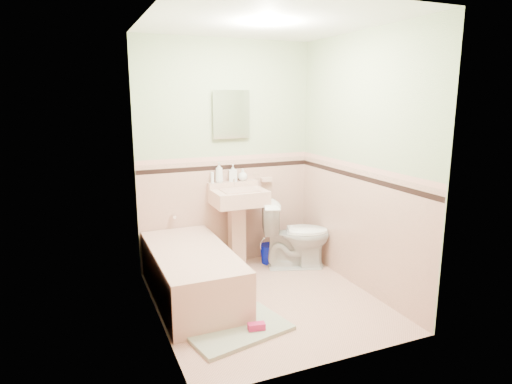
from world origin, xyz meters
name	(u,v)px	position (x,y,z in m)	size (l,w,h in m)	color
floor	(266,300)	(0.00, 0.00, 0.00)	(2.20, 2.20, 0.00)	#D7A38C
ceiling	(268,21)	(0.00, 0.00, 2.50)	(2.20, 2.20, 0.00)	white
wall_back	(226,155)	(0.00, 1.10, 1.25)	(2.50, 2.50, 0.00)	beige
wall_front	(335,195)	(0.00, -1.10, 1.25)	(2.50, 2.50, 0.00)	beige
wall_left	(153,178)	(-1.00, 0.00, 1.25)	(2.50, 2.50, 0.00)	beige
wall_right	(360,164)	(1.00, 0.00, 1.25)	(2.50, 2.50, 0.00)	beige
wainscot_back	(227,212)	(0.00, 1.09, 0.60)	(2.00, 2.00, 0.00)	#D9A891
wainscot_front	(331,285)	(0.00, -1.09, 0.60)	(2.00, 2.00, 0.00)	#D9A891
wainscot_left	(159,254)	(-0.99, 0.00, 0.60)	(2.20, 2.20, 0.00)	#D9A891
wainscot_right	(356,228)	(0.99, 0.00, 0.60)	(2.20, 2.20, 0.00)	#D9A891
accent_back	(227,167)	(0.00, 1.08, 1.12)	(2.00, 2.00, 0.00)	black
accent_front	(333,213)	(0.00, -1.08, 1.12)	(2.00, 2.00, 0.00)	black
accent_left	(156,193)	(-0.98, 0.00, 1.12)	(2.20, 2.20, 0.00)	black
accent_right	(358,177)	(0.98, 0.00, 1.12)	(2.20, 2.20, 0.00)	black
cap_back	(227,158)	(0.00, 1.08, 1.22)	(2.00, 2.00, 0.00)	#D79B88
cap_front	(333,198)	(0.00, -1.08, 1.22)	(2.00, 2.00, 0.00)	#D79B88
cap_left	(156,181)	(-0.98, 0.00, 1.22)	(2.20, 2.20, 0.00)	#D79B88
cap_right	(359,167)	(0.98, 0.00, 1.22)	(2.20, 2.20, 0.00)	#D79B88
bathtub	(192,275)	(-0.63, 0.33, 0.23)	(0.70, 1.50, 0.45)	#D2A490
tub_faucet	(173,216)	(-0.63, 1.05, 0.63)	(0.04, 0.04, 0.12)	silver
sink	(239,229)	(0.05, 0.86, 0.45)	(0.57, 0.48, 0.90)	#D2A490
sink_faucet	(234,183)	(0.05, 1.00, 0.95)	(0.02, 0.02, 0.10)	silver
medicine_cabinet	(231,114)	(0.05, 1.07, 1.70)	(0.38, 0.04, 0.48)	white
soap_dish	(266,179)	(0.47, 1.06, 0.95)	(0.13, 0.07, 0.04)	#D2A490
soap_bottle_left	(219,172)	(-0.11, 1.04, 1.07)	(0.09, 0.09, 0.23)	#B2B2B2
soap_bottle_mid	(233,173)	(0.05, 1.04, 1.06)	(0.09, 0.09, 0.19)	#B2B2B2
soap_bottle_right	(243,175)	(0.17, 1.04, 1.03)	(0.11, 0.11, 0.13)	#B2B2B2
tube	(212,178)	(-0.19, 1.04, 1.02)	(0.04, 0.04, 0.12)	white
toilet	(296,234)	(0.65, 0.65, 0.38)	(0.42, 0.74, 0.76)	white
bucket	(269,254)	(0.43, 0.87, 0.11)	(0.22, 0.22, 0.22)	#020CA4
bath_mat	(236,329)	(-0.45, -0.41, 0.02)	(0.82, 0.55, 0.03)	#A3AC8F
shoe	(257,326)	(-0.32, -0.52, 0.06)	(0.14, 0.07, 0.06)	#BF1E59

